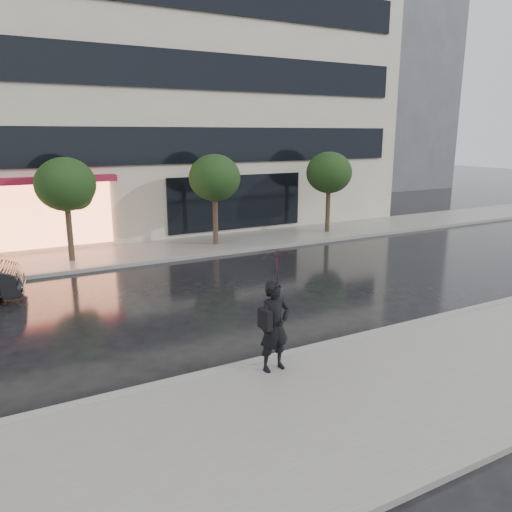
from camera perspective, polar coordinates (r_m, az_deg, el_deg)
ground at (r=12.10m, az=1.90°, el=-9.63°), size 120.00×120.00×0.00m
sidewalk_near at (r=9.71m, az=12.06°, el=-15.81°), size 60.00×4.50×0.12m
sidewalk_far at (r=21.14m, az=-12.32°, el=0.49°), size 60.00×3.50×0.12m
curb_near at (r=11.30m, az=4.53°, el=-11.05°), size 60.00×0.25×0.14m
curb_far at (r=19.51m, az=-10.85°, el=-0.52°), size 60.00×0.25×0.14m
office_building at (r=28.41m, az=-18.11°, el=21.65°), size 30.00×12.76×18.00m
bg_building_right at (r=49.22m, az=12.06°, el=17.23°), size 12.00×12.00×16.00m
tree_mid_west at (r=19.86m, az=-20.78°, el=7.46°), size 2.20×2.20×3.99m
tree_mid_east at (r=21.52m, az=-4.63°, el=8.72°), size 2.20×2.20×3.99m
tree_far_east at (r=24.57m, az=8.42°, el=9.25°), size 2.20×2.20×3.99m
pedestrian_with_umbrella at (r=9.90m, az=2.33°, el=-4.43°), size 1.00×1.02×2.54m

